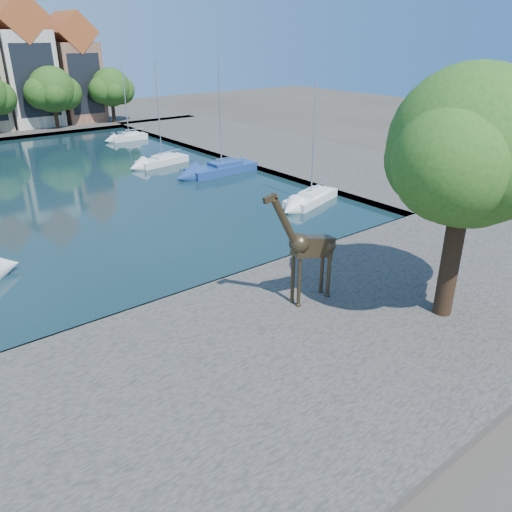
# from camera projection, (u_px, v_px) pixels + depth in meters

# --- Properties ---
(ground) EXTENTS (160.00, 160.00, 0.00)m
(ground) POSITION_uv_depth(u_px,v_px,m) (194.00, 296.00, 24.86)
(ground) COLOR #38332B
(ground) RESTS_ON ground
(water_basin) EXTENTS (38.00, 50.00, 0.08)m
(water_basin) POSITION_uv_depth(u_px,v_px,m) (44.00, 189.00, 42.07)
(water_basin) COLOR black
(water_basin) RESTS_ON ground
(near_quay) EXTENTS (50.00, 14.00, 0.50)m
(near_quay) POSITION_uv_depth(u_px,v_px,m) (287.00, 357.00, 19.73)
(near_quay) COLOR #524C47
(near_quay) RESTS_ON ground
(right_quay) EXTENTS (14.00, 52.00, 0.50)m
(right_quay) POSITION_uv_depth(u_px,v_px,m) (271.00, 148.00, 56.12)
(right_quay) COLOR #524C47
(right_quay) RESTS_ON ground
(plane_tree) EXTENTS (8.32, 6.40, 10.62)m
(plane_tree) POSITION_uv_depth(u_px,v_px,m) (471.00, 153.00, 19.58)
(plane_tree) COLOR #332114
(plane_tree) RESTS_ON near_quay
(townhouse_east_mid) EXTENTS (6.43, 9.18, 16.65)m
(townhouse_east_mid) POSITION_uv_depth(u_px,v_px,m) (24.00, 66.00, 66.57)
(townhouse_east_mid) COLOR beige
(townhouse_east_mid) RESTS_ON far_quay
(townhouse_east_end) EXTENTS (5.44, 9.18, 14.43)m
(townhouse_east_end) POSITION_uv_depth(u_px,v_px,m) (73.00, 72.00, 70.65)
(townhouse_east_end) COLOR #8B5843
(townhouse_east_end) RESTS_ON far_quay
(far_tree_east) EXTENTS (7.54, 5.80, 7.84)m
(far_tree_east) POSITION_uv_depth(u_px,v_px,m) (53.00, 91.00, 64.70)
(far_tree_east) COLOR #332114
(far_tree_east) RESTS_ON far_quay
(far_tree_far_east) EXTENTS (6.76, 5.20, 7.36)m
(far_tree_far_east) POSITION_uv_depth(u_px,v_px,m) (111.00, 89.00, 69.28)
(far_tree_far_east) COLOR #332114
(far_tree_far_east) RESTS_ON far_quay
(giraffe_statue) EXTENTS (3.87, 0.80, 5.52)m
(giraffe_statue) POSITION_uv_depth(u_px,v_px,m) (308.00, 247.00, 22.34)
(giraffe_statue) COLOR #392E1C
(giraffe_statue) RESTS_ON near_quay
(sailboat_right_a) EXTENTS (5.65, 3.34, 9.02)m
(sailboat_right_a) POSITION_uv_depth(u_px,v_px,m) (311.00, 196.00, 38.27)
(sailboat_right_a) COLOR silver
(sailboat_right_a) RESTS_ON water_basin
(sailboat_right_b) EXTENTS (6.84, 2.51, 10.38)m
(sailboat_right_b) POSITION_uv_depth(u_px,v_px,m) (222.00, 167.00, 46.40)
(sailboat_right_b) COLOR navy
(sailboat_right_b) RESTS_ON water_basin
(sailboat_right_c) EXTENTS (5.56, 2.71, 9.59)m
(sailboat_right_c) POSITION_uv_depth(u_px,v_px,m) (162.00, 159.00, 49.62)
(sailboat_right_c) COLOR silver
(sailboat_right_c) RESTS_ON water_basin
(sailboat_right_d) EXTENTS (4.38, 1.66, 8.94)m
(sailboat_right_d) POSITION_uv_depth(u_px,v_px,m) (129.00, 136.00, 60.97)
(sailboat_right_d) COLOR silver
(sailboat_right_d) RESTS_ON water_basin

